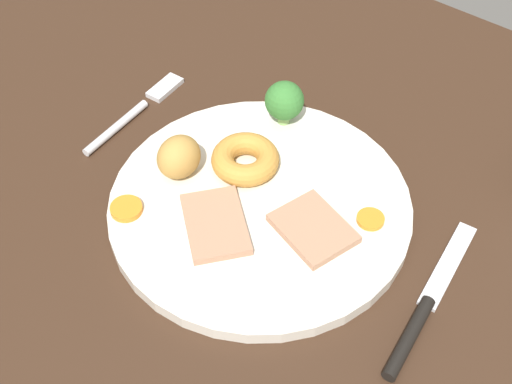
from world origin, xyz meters
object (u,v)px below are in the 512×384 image
(roast_potato_left, at_px, (179,157))
(dinner_plate, at_px, (256,204))
(yorkshire_pudding, at_px, (245,159))
(meat_slice_under, at_px, (313,228))
(knife, at_px, (424,309))
(fork, at_px, (137,110))
(meat_slice_main, at_px, (215,224))
(carrot_coin_front, at_px, (126,209))
(broccoli_floret, at_px, (284,101))
(carrot_coin_back, at_px, (370,219))

(roast_potato_left, bearing_deg, dinner_plate, 13.15)
(yorkshire_pudding, relative_size, roast_potato_left, 1.47)
(meat_slice_under, xyz_separation_m, yorkshire_pudding, (-0.10, 0.03, 0.01))
(meat_slice_under, relative_size, yorkshire_pudding, 1.06)
(meat_slice_under, relative_size, knife, 0.39)
(fork, bearing_deg, meat_slice_under, -99.75)
(meat_slice_main, bearing_deg, carrot_coin_front, -154.66)
(broccoli_floret, height_order, fork, broccoli_floret)
(yorkshire_pudding, distance_m, roast_potato_left, 0.07)
(dinner_plate, bearing_deg, fork, 171.67)
(yorkshire_pudding, height_order, carrot_coin_back, yorkshire_pudding)
(roast_potato_left, xyz_separation_m, carrot_coin_front, (-0.01, -0.07, -0.02))
(carrot_coin_front, height_order, broccoli_floret, broccoli_floret)
(meat_slice_under, relative_size, roast_potato_left, 1.55)
(fork, bearing_deg, carrot_coin_back, -90.49)
(dinner_plate, height_order, broccoli_floret, broccoli_floret)
(carrot_coin_back, relative_size, knife, 0.14)
(meat_slice_main, bearing_deg, roast_potato_left, 156.59)
(fork, distance_m, knife, 0.38)
(meat_slice_main, bearing_deg, yorkshire_pudding, 108.81)
(dinner_plate, bearing_deg, broccoli_floret, 113.19)
(meat_slice_main, bearing_deg, broccoli_floret, 103.26)
(carrot_coin_front, bearing_deg, meat_slice_main, 25.34)
(meat_slice_main, bearing_deg, dinner_plate, 80.60)
(meat_slice_main, relative_size, fork, 0.52)
(dinner_plate, xyz_separation_m, meat_slice_main, (-0.01, -0.05, 0.01))
(dinner_plate, bearing_deg, carrot_coin_front, -134.87)
(meat_slice_under, distance_m, fork, 0.26)
(roast_potato_left, height_order, carrot_coin_front, roast_potato_left)
(roast_potato_left, relative_size, carrot_coin_front, 1.51)
(meat_slice_main, height_order, roast_potato_left, roast_potato_left)
(carrot_coin_back, height_order, knife, carrot_coin_back)
(meat_slice_under, height_order, knife, meat_slice_under)
(dinner_plate, distance_m, carrot_coin_front, 0.12)
(knife, bearing_deg, fork, 78.73)
(meat_slice_main, height_order, broccoli_floret, broccoli_floret)
(meat_slice_main, relative_size, carrot_coin_back, 3.04)
(meat_slice_under, height_order, carrot_coin_front, meat_slice_under)
(broccoli_floret, bearing_deg, knife, -24.89)
(carrot_coin_back, xyz_separation_m, fork, (-0.29, -0.02, -0.01))
(broccoli_floret, bearing_deg, meat_slice_under, -42.94)
(meat_slice_under, bearing_deg, broccoli_floret, 137.06)
(dinner_plate, relative_size, roast_potato_left, 6.29)
(yorkshire_pudding, bearing_deg, broccoli_floret, 97.52)
(roast_potato_left, xyz_separation_m, carrot_coin_back, (0.18, 0.06, -0.02))
(roast_potato_left, xyz_separation_m, broccoli_floret, (0.04, 0.12, 0.01))
(meat_slice_main, distance_m, knife, 0.20)
(meat_slice_main, relative_size, roast_potato_left, 1.72)
(carrot_coin_front, relative_size, carrot_coin_back, 1.17)
(carrot_coin_front, distance_m, carrot_coin_back, 0.23)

